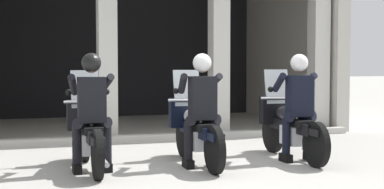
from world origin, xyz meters
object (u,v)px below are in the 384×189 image
object	(u,v)px
police_officer_left	(91,102)
police_officer_center	(202,100)
motorcycle_right	(289,125)
police_officer_right	(298,98)
motorcycle_center	(196,129)
motorcycle_left	(89,132)

from	to	relation	value
police_officer_left	police_officer_center	world-z (taller)	same
motorcycle_right	police_officer_right	world-z (taller)	police_officer_right
motorcycle_center	police_officer_center	size ratio (longest dim) A/B	1.29
police_officer_left	police_officer_right	size ratio (longest dim) A/B	1.00
motorcycle_left	police_officer_left	size ratio (longest dim) A/B	1.29
police_officer_left	police_officer_center	size ratio (longest dim) A/B	1.00
police_officer_center	police_officer_right	world-z (taller)	same
motorcycle_center	police_officer_center	distance (m)	0.52
motorcycle_center	police_officer_right	world-z (taller)	police_officer_right
police_officer_center	motorcycle_right	size ratio (longest dim) A/B	0.78
police_officer_left	motorcycle_center	distance (m)	1.59
police_officer_center	police_officer_right	size ratio (longest dim) A/B	1.00
motorcycle_left	police_officer_left	bearing A→B (deg)	-103.02
motorcycle_left	motorcycle_center	size ratio (longest dim) A/B	1.00
police_officer_left	motorcycle_center	world-z (taller)	police_officer_left
motorcycle_center	police_officer_right	bearing A→B (deg)	-12.51
police_officer_left	police_officer_right	xyz separation A→B (m)	(3.02, -0.04, 0.00)
motorcycle_center	motorcycle_right	distance (m)	1.51
police_officer_left	motorcycle_right	size ratio (longest dim) A/B	0.78
police_officer_center	police_officer_right	xyz separation A→B (m)	(1.51, 0.04, 0.00)
police_officer_left	motorcycle_right	world-z (taller)	police_officer_left
police_officer_left	motorcycle_center	bearing A→B (deg)	-5.09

